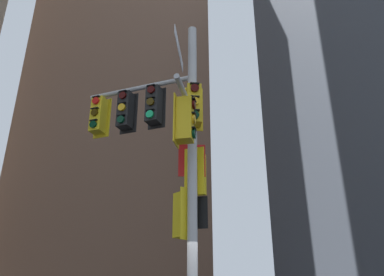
{
  "coord_description": "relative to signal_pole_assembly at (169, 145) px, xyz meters",
  "views": [
    {
      "loc": [
        -2.79,
        -7.9,
        1.33
      ],
      "look_at": [
        0.09,
        0.27,
        5.02
      ],
      "focal_mm": 36.17,
      "sensor_mm": 36.0,
      "label": 1
    }
  ],
  "objects": [
    {
      "name": "building_mid_block",
      "position": [
        1.34,
        26.07,
        15.17
      ],
      "size": [
        14.85,
        14.85,
        39.93
      ],
      "primitive_type": "cube",
      "color": "brown",
      "rests_on": "ground"
    },
    {
      "name": "signal_pole_assembly",
      "position": [
        0.0,
        0.0,
        0.0
      ],
      "size": [
        2.77,
        3.54,
        8.08
      ],
      "color": "#B2B2B5",
      "rests_on": "ground"
    }
  ]
}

